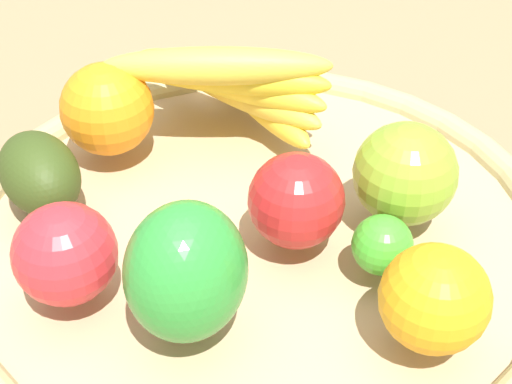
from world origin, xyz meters
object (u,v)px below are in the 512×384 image
at_px(orange_0, 107,109).
at_px(avocado, 39,173).
at_px(apple_1, 296,200).
at_px(apple_2, 65,254).
at_px(banana_bunch, 232,81).
at_px(bell_pepper, 186,272).
at_px(apple_0, 405,174).
at_px(lime_0, 382,245).
at_px(orange_1, 434,299).

relative_size(orange_0, avocado, 0.92).
bearing_deg(apple_1, apple_2, -75.02).
height_order(apple_1, banana_bunch, banana_bunch).
relative_size(apple_1, bell_pepper, 0.75).
height_order(banana_bunch, bell_pepper, bell_pepper).
bearing_deg(apple_2, apple_0, 104.42).
bearing_deg(avocado, lime_0, 69.18).
bearing_deg(apple_1, lime_0, 56.53).
distance_m(orange_1, apple_2, 0.24).
height_order(orange_0, avocado, orange_0).
height_order(bell_pepper, avocado, bell_pepper).
distance_m(apple_1, avocado, 0.20).
relative_size(apple_2, lime_0, 1.62).
height_order(orange_1, apple_1, same).
bearing_deg(lime_0, orange_0, -129.77).
bearing_deg(orange_1, lime_0, -165.47).
xyz_separation_m(apple_2, bell_pepper, (0.04, 0.08, 0.01)).
distance_m(apple_2, bell_pepper, 0.09).
bearing_deg(bell_pepper, avocado, -108.56).
bearing_deg(banana_bunch, orange_1, 22.98).
bearing_deg(orange_1, apple_1, -144.53).
xyz_separation_m(banana_bunch, apple_0, (0.14, 0.12, -0.01)).
bearing_deg(apple_2, bell_pepper, 65.68).
relative_size(orange_0, lime_0, 1.82).
relative_size(bell_pepper, avocado, 1.10).
bearing_deg(orange_1, apple_0, 174.92).
distance_m(orange_1, lime_0, 0.07).
height_order(banana_bunch, apple_2, banana_bunch).
distance_m(apple_0, avocado, 0.27).
bearing_deg(avocado, orange_0, 146.68).
bearing_deg(lime_0, apple_2, -88.54).
xyz_separation_m(apple_0, lime_0, (0.06, -0.03, -0.02)).
relative_size(orange_1, bell_pepper, 0.74).
bearing_deg(orange_1, bell_pepper, -98.87).
bearing_deg(avocado, apple_0, 82.34).
height_order(orange_1, lime_0, orange_1).
bearing_deg(lime_0, bell_pepper, -72.85).
relative_size(banana_bunch, bell_pepper, 2.06).
bearing_deg(apple_1, orange_0, -131.96).
xyz_separation_m(apple_2, avocado, (-0.10, -0.03, -0.01)).
relative_size(orange_1, apple_0, 0.89).
xyz_separation_m(orange_0, bell_pepper, (0.20, 0.06, 0.01)).
xyz_separation_m(orange_0, apple_2, (0.17, -0.02, -0.00)).
relative_size(orange_1, apple_1, 0.99).
distance_m(orange_1, banana_bunch, 0.28).
height_order(orange_0, apple_0, same).
distance_m(banana_bunch, avocado, 0.18).
bearing_deg(bell_pepper, orange_0, -130.85).
relative_size(orange_1, orange_0, 0.89).
distance_m(apple_1, apple_2, 0.16).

